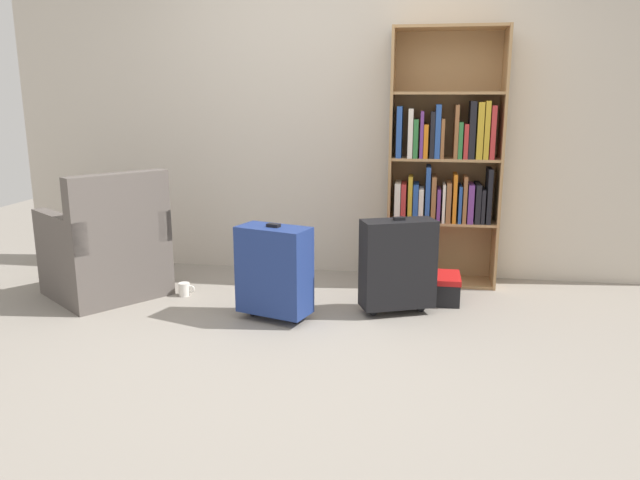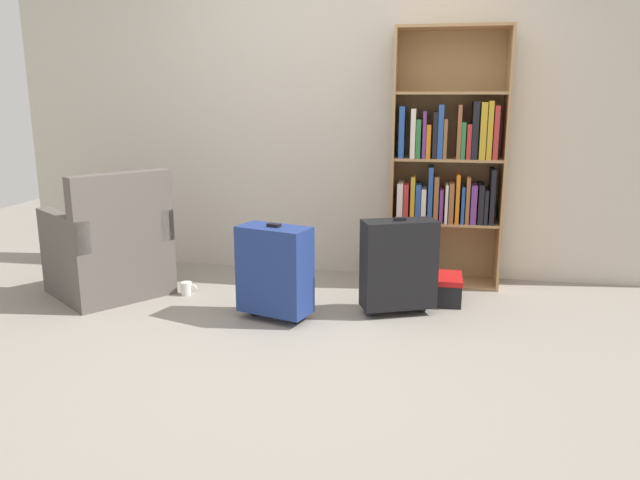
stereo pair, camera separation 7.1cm
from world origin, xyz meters
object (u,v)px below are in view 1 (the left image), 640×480
(suitcase_navy_blue, at_px, (274,270))
(suitcase_black, at_px, (398,264))
(bookshelf, at_px, (445,163))
(storage_box, at_px, (423,286))
(armchair, at_px, (107,252))
(mug, at_px, (185,289))

(suitcase_navy_blue, xyz_separation_m, suitcase_black, (0.76, 0.24, 0.01))
(bookshelf, relative_size, suitcase_black, 2.91)
(storage_box, distance_m, suitcase_navy_blue, 1.10)
(storage_box, bearing_deg, suitcase_navy_blue, -150.33)
(armchair, height_order, suitcase_black, armchair)
(armchair, xyz_separation_m, suitcase_black, (2.05, -0.05, 0.02))
(mug, bearing_deg, storage_box, 6.04)
(armchair, distance_m, suitcase_navy_blue, 1.32)
(mug, relative_size, suitcase_navy_blue, 0.19)
(mug, relative_size, storage_box, 0.24)
(mug, height_order, storage_box, storage_box)
(suitcase_navy_blue, height_order, suitcase_black, suitcase_black)
(suitcase_black, bearing_deg, bookshelf, 68.60)
(bookshelf, distance_m, mug, 2.11)
(storage_box, bearing_deg, armchair, -173.67)
(armchair, relative_size, suitcase_navy_blue, 1.57)
(bookshelf, distance_m, suitcase_navy_blue, 1.58)
(bookshelf, height_order, suitcase_navy_blue, bookshelf)
(armchair, distance_m, storage_box, 2.25)
(armchair, height_order, storage_box, armchair)
(mug, distance_m, storage_box, 1.69)
(mug, height_order, suitcase_navy_blue, suitcase_navy_blue)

